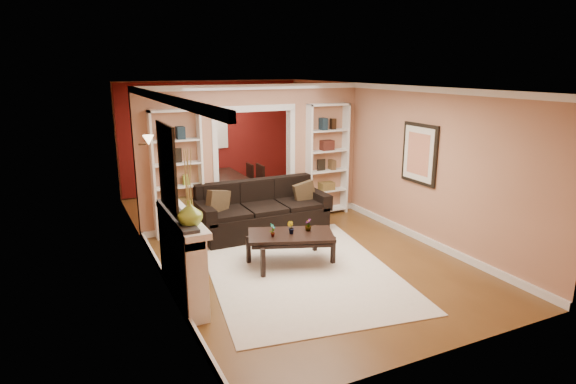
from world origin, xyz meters
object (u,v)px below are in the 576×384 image
sofa (263,209)px  dining_table (224,188)px  bookshelf_left (177,174)px  fireplace (183,257)px  coffee_table (291,249)px  bookshelf_right (327,160)px

sofa → dining_table: sofa is taller
bookshelf_left → sofa: bearing=-22.4°
fireplace → bookshelf_left: bearing=78.0°
coffee_table → sofa: bearing=104.6°
bookshelf_left → fireplace: size_ratio=1.35×
bookshelf_left → bookshelf_right: (3.10, 0.00, 0.00)m
dining_table → sofa: bearing=178.9°
bookshelf_left → dining_table: 2.49m
bookshelf_left → fireplace: bearing=-102.0°
sofa → bookshelf_left: bearing=157.6°
dining_table → coffee_table: bearing=176.9°
coffee_table → dining_table: size_ratio=0.77×
coffee_table → bookshelf_left: (-1.25, 2.10, 0.90)m
sofa → fireplace: size_ratio=1.43×
sofa → bookshelf_left: bookshelf_left is taller
coffee_table → bookshelf_left: bearing=141.4°
bookshelf_left → coffee_table: bearing=-59.4°
fireplace → sofa: bearing=45.0°
sofa → dining_table: bearing=88.9°
coffee_table → bookshelf_left: size_ratio=0.57×
sofa → coffee_table: (-0.16, -1.52, -0.22)m
bookshelf_left → bookshelf_right: 3.10m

